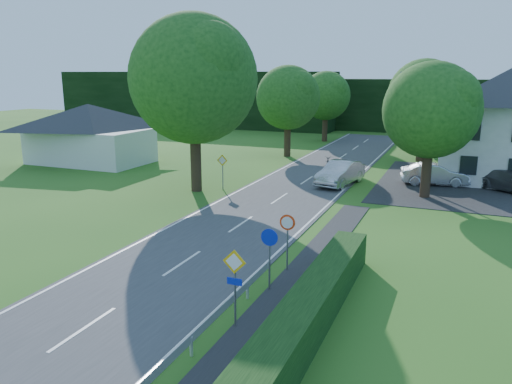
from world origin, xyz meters
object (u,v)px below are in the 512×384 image
at_px(parked_car_grey, 511,181).
at_px(parked_car_silver_a, 434,174).
at_px(moving_car, 340,173).
at_px(streetlight, 425,125).
at_px(parasol, 461,168).
at_px(motorcycle, 328,161).

bearing_deg(parked_car_grey, parked_car_silver_a, 124.50).
bearing_deg(moving_car, parked_car_grey, 23.04).
xyz_separation_m(streetlight, parked_car_grey, (5.67, 1.86, -3.72)).
height_order(streetlight, moving_car, streetlight).
bearing_deg(parked_car_silver_a, parasol, -54.97).
bearing_deg(streetlight, parasol, 57.16).
distance_m(parked_car_silver_a, parked_car_grey, 4.91).
height_order(moving_car, parasol, parasol).
distance_m(streetlight, parasol, 5.70).
bearing_deg(moving_car, parked_car_silver_a, 33.17).
bearing_deg(streetlight, parked_car_grey, 18.11).
distance_m(motorcycle, parasol, 10.84).
relative_size(streetlight, moving_car, 1.58).
xyz_separation_m(streetlight, moving_car, (-5.45, -0.51, -3.59)).
bearing_deg(streetlight, moving_car, -174.61).
relative_size(streetlight, motorcycle, 4.71).
relative_size(moving_car, motorcycle, 2.99).
distance_m(streetlight, parked_car_silver_a, 4.25).
distance_m(motorcycle, parked_car_grey, 14.43).
height_order(parked_car_grey, parasol, parasol).
bearing_deg(parked_car_silver_a, moving_car, 100.27).
relative_size(parked_car_grey, parasol, 2.10).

